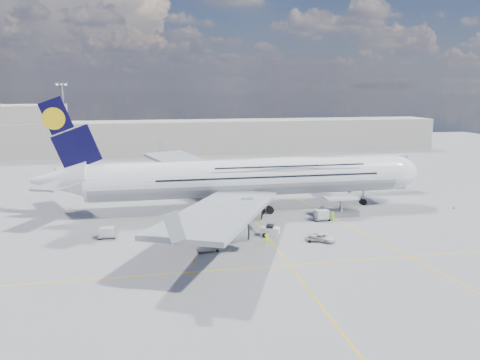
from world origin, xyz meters
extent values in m
plane|color=gray|center=(0.00, 0.00, 0.00)|extent=(300.00, 300.00, 0.00)
cube|color=yellow|center=(0.00, 0.00, 0.01)|extent=(0.25, 220.00, 0.01)
cube|color=yellow|center=(0.00, -20.00, 0.01)|extent=(120.00, 0.25, 0.01)
cube|color=yellow|center=(14.00, 10.00, 0.01)|extent=(14.16, 99.06, 0.01)
cylinder|color=white|center=(0.00, 10.00, 6.80)|extent=(62.00, 7.20, 7.20)
cylinder|color=#9EA0A5|center=(0.00, 10.00, 6.65)|extent=(60.76, 7.13, 7.13)
ellipsoid|color=white|center=(8.00, 10.00, 8.78)|extent=(36.00, 6.84, 3.76)
ellipsoid|color=white|center=(31.00, 10.00, 6.80)|extent=(11.52, 7.20, 7.20)
ellipsoid|color=black|center=(34.24, 10.00, 7.40)|extent=(3.84, 4.16, 1.44)
cone|color=white|center=(-35.50, 10.00, 7.60)|extent=(10.00, 6.84, 6.84)
cube|color=black|center=(-33.50, 10.00, 16.40)|extent=(11.02, 0.46, 14.61)
cylinder|color=yellow|center=(-35.60, 10.00, 18.90)|extent=(4.00, 0.60, 4.00)
cube|color=#999EA3|center=(-8.00, 30.00, 5.60)|extent=(25.49, 39.15, 3.35)
cube|color=#999EA3|center=(-8.00, -10.00, 5.60)|extent=(25.49, 39.15, 3.35)
cylinder|color=#B7BABF|center=(-3.00, 22.50, 3.20)|extent=(5.20, 3.50, 3.50)
cylinder|color=#B7BABF|center=(-7.50, 33.00, 3.20)|extent=(5.20, 3.50, 3.50)
cylinder|color=#B7BABF|center=(-3.00, -2.50, 3.20)|extent=(5.20, 3.50, 3.50)
cylinder|color=#B7BABF|center=(-7.50, -13.00, 3.20)|extent=(5.20, 3.50, 3.50)
cylinder|color=gray|center=(25.00, 10.00, 2.20)|extent=(0.44, 0.44, 3.80)
cylinder|color=black|center=(25.00, 10.00, 0.65)|extent=(1.30, 0.90, 1.30)
cylinder|color=gray|center=(0.00, 10.00, 2.20)|extent=(0.56, 0.56, 3.80)
cylinder|color=black|center=(0.00, 13.20, 0.75)|extent=(1.50, 0.90, 1.50)
cube|color=#B7B7BC|center=(25.00, 18.60, 7.10)|extent=(3.00, 10.00, 2.60)
cube|color=#B7B7BC|center=(33.00, 23.60, 7.10)|extent=(18.00, 3.00, 2.60)
cylinder|color=gray|center=(27.00, 21.60, 3.55)|extent=(0.80, 0.80, 7.10)
cylinder|color=black|center=(27.00, 21.60, 0.45)|extent=(0.90, 0.80, 0.90)
cylinder|color=gray|center=(41.00, 23.60, 3.55)|extent=(1.00, 1.00, 7.10)
cube|color=gray|center=(41.00, 23.60, 0.40)|extent=(2.00, 2.00, 0.80)
cylinder|color=#B7B7BC|center=(25.00, 14.80, 7.10)|extent=(3.60, 3.60, 2.80)
cube|color=silver|center=(17.00, 2.90, 3.50)|extent=(6.50, 3.20, 0.35)
cube|color=gray|center=(17.00, 2.90, 0.55)|extent=(6.50, 3.20, 1.10)
cube|color=gray|center=(17.00, 2.90, 2.05)|extent=(0.22, 1.99, 3.00)
cylinder|color=black|center=(14.40, 1.70, 0.35)|extent=(0.70, 0.30, 0.70)
cube|color=silver|center=(12.80, 2.90, 1.00)|extent=(2.16, 2.60, 1.60)
cylinder|color=gray|center=(-40.00, 45.00, 12.50)|extent=(0.70, 0.70, 25.00)
cube|color=gray|center=(-40.00, 45.00, 25.20)|extent=(3.00, 0.40, 0.60)
cube|color=#B2AD9E|center=(0.00, 95.00, 6.00)|extent=(180.00, 16.00, 12.00)
cube|color=#B2AD9E|center=(-70.00, 100.00, 9.00)|extent=(40.00, 22.00, 18.00)
cube|color=#193814|center=(40.00, 140.00, 4.00)|extent=(160.00, 6.00, 8.00)
cube|color=gray|center=(-10.58, -12.24, 0.39)|extent=(3.62, 2.30, 0.20)
cylinder|color=black|center=(-11.94, -12.91, 0.25)|extent=(0.50, 0.20, 0.50)
cylinder|color=black|center=(-9.23, -11.56, 0.25)|extent=(0.50, 0.20, 0.50)
cube|color=gray|center=(-8.83, -3.72, 0.30)|extent=(2.88, 2.09, 0.16)
cylinder|color=black|center=(-9.87, -4.24, 0.19)|extent=(0.38, 0.16, 0.38)
cylinder|color=black|center=(-7.80, -3.20, 0.19)|extent=(0.38, 0.16, 0.38)
cube|color=silver|center=(-8.83, -3.72, 0.99)|extent=(2.20, 1.80, 1.29)
cube|color=gray|center=(-11.19, -6.86, 0.32)|extent=(2.75, 1.50, 0.16)
cylinder|color=black|center=(-12.28, -7.41, 0.20)|extent=(0.40, 0.16, 0.40)
cylinder|color=black|center=(-10.10, -6.32, 0.20)|extent=(0.40, 0.16, 0.40)
cube|color=silver|center=(-11.19, -6.86, 1.04)|extent=(2.02, 1.40, 1.36)
cube|color=gray|center=(-26.19, -3.01, 0.34)|extent=(3.03, 1.79, 0.17)
cylinder|color=black|center=(-27.35, -3.59, 0.21)|extent=(0.43, 0.17, 0.43)
cylinder|color=black|center=(-25.02, -2.42, 0.21)|extent=(0.43, 0.17, 0.43)
cube|color=silver|center=(-26.19, -3.01, 1.12)|extent=(2.25, 1.63, 1.46)
cube|color=gray|center=(7.18, -10.75, 0.38)|extent=(3.54, 2.43, 0.19)
cylinder|color=black|center=(5.89, -11.39, 0.24)|extent=(0.47, 0.19, 0.47)
cylinder|color=black|center=(8.47, -10.10, 0.24)|extent=(0.47, 0.19, 0.47)
cube|color=gray|center=(12.26, 0.37, 0.37)|extent=(3.27, 1.96, 0.19)
cylinder|color=black|center=(11.01, -0.25, 0.23)|extent=(0.46, 0.19, 0.46)
cylinder|color=black|center=(13.52, 1.00, 0.23)|extent=(0.46, 0.19, 0.46)
cube|color=silver|center=(12.26, 0.37, 1.20)|extent=(2.43, 1.77, 1.56)
cube|color=white|center=(0.53, -6.84, 0.78)|extent=(3.45, 2.63, 1.45)
cube|color=black|center=(0.53, -6.84, 1.68)|extent=(1.58, 1.69, 0.56)
cylinder|color=black|center=(-0.58, -7.45, 0.36)|extent=(0.71, 0.28, 0.71)
cylinder|color=black|center=(1.65, -6.22, 0.36)|extent=(0.71, 0.28, 0.71)
cube|color=gray|center=(-13.63, 34.39, 1.08)|extent=(7.30, 3.40, 2.17)
cube|color=white|center=(-14.39, 34.39, 3.15)|extent=(5.48, 3.29, 2.39)
cube|color=white|center=(-10.92, 34.39, 2.06)|extent=(2.23, 2.70, 1.74)
cube|color=black|center=(-10.16, 34.39, 2.28)|extent=(0.41, 2.17, 0.98)
cylinder|color=black|center=(-11.24, 33.15, 0.60)|extent=(1.19, 0.38, 1.19)
cylinder|color=black|center=(-16.02, 35.64, 0.60)|extent=(1.19, 0.38, 1.19)
cube|color=orange|center=(-14.39, 34.39, 2.39)|extent=(5.54, 3.35, 0.54)
cube|color=gray|center=(-23.12, 38.66, 0.92)|extent=(6.36, 4.58, 1.84)
cube|color=white|center=(-23.76, 38.66, 2.67)|extent=(4.99, 3.99, 2.03)
cube|color=white|center=(-20.81, 38.66, 1.75)|extent=(2.41, 2.63, 1.48)
cube|color=black|center=(-20.17, 38.66, 1.94)|extent=(0.92, 1.72, 0.83)
cylinder|color=black|center=(-21.09, 37.59, 0.51)|extent=(1.01, 0.32, 1.01)
cylinder|color=black|center=(-25.14, 39.72, 0.51)|extent=(1.01, 0.32, 1.01)
imported|color=white|center=(8.17, -10.96, 0.60)|extent=(4.42, 4.55, 1.21)
imported|color=#9FE818|center=(21.52, 12.85, 0.79)|extent=(0.68, 0.58, 1.57)
imported|color=#92E017|center=(11.74, 1.83, 0.91)|extent=(1.01, 1.10, 1.83)
imported|color=#C8E618|center=(-16.86, 1.94, 0.85)|extent=(0.67, 1.07, 1.70)
imported|color=#A8FF1A|center=(14.21, -0.04, 0.87)|extent=(0.96, 1.01, 1.74)
imported|color=#D2F319|center=(-1.25, -11.37, 0.96)|extent=(1.42, 1.13, 1.93)
cone|color=orange|center=(41.82, 3.40, 0.30)|extent=(0.47, 0.47, 0.60)
cube|color=orange|center=(41.82, 3.40, 0.02)|extent=(0.41, 0.41, 0.03)
cone|color=orange|center=(-10.28, 26.24, 0.25)|extent=(0.39, 0.39, 0.50)
cube|color=orange|center=(-10.28, 26.24, 0.01)|extent=(0.34, 0.34, 0.03)
cone|color=orange|center=(-15.46, 35.27, 0.32)|extent=(0.50, 0.50, 0.63)
cube|color=orange|center=(-15.46, 35.27, 0.02)|extent=(0.43, 0.43, 0.03)
cone|color=orange|center=(-2.51, -2.12, 0.25)|extent=(0.39, 0.39, 0.50)
cube|color=orange|center=(-2.51, -2.12, 0.01)|extent=(0.34, 0.34, 0.03)
cone|color=orange|center=(-12.96, -16.05, 0.26)|extent=(0.41, 0.41, 0.53)
cube|color=orange|center=(-12.96, -16.05, 0.01)|extent=(0.36, 0.36, 0.03)
cone|color=orange|center=(-35.39, 17.99, 0.27)|extent=(0.43, 0.43, 0.55)
cube|color=orange|center=(-35.39, 17.99, 0.01)|extent=(0.37, 0.37, 0.03)
camera|label=1|loc=(-18.23, -79.45, 24.66)|focal=35.00mm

